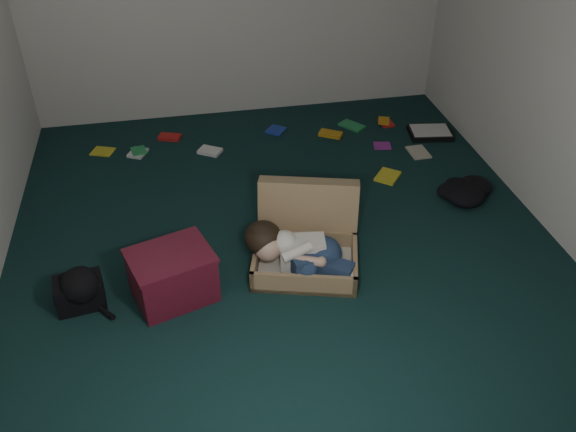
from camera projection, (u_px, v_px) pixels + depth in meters
name	position (u px, v px, depth m)	size (l,w,h in m)	color
floor	(284.00, 243.00, 4.52)	(4.50, 4.50, 0.00)	black
wall_front	(415.00, 351.00, 1.97)	(4.50, 4.50, 0.00)	silver
wall_right	(576.00, 54.00, 4.08)	(4.50, 4.50, 0.00)	silver
suitcase	(306.00, 240.00, 4.29)	(0.87, 0.86, 0.52)	#9F8057
person	(298.00, 251.00, 4.13)	(0.72, 0.52, 0.33)	silver
maroon_bin	(173.00, 275.00, 3.96)	(0.62, 0.55, 0.36)	#561121
backpack	(79.00, 292.00, 3.93)	(0.38, 0.30, 0.23)	black
clothing_pile	(467.00, 189.00, 4.98)	(0.46, 0.38, 0.15)	black
paper_tray	(430.00, 132.00, 5.86)	(0.44, 0.35, 0.06)	black
book_scatter	(287.00, 143.00, 5.73)	(3.03, 1.30, 0.02)	yellow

